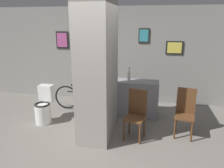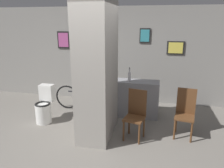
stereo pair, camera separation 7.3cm
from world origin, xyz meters
TOP-DOWN VIEW (x-y plane):
  - ground_plane at (0.00, 0.00)m, footprint 14.00×14.00m
  - wall_back at (0.00, 2.63)m, footprint 8.00×0.09m
  - pillar_center at (-0.04, 0.57)m, footprint 0.62×1.14m
  - counter_shelf at (0.56, 1.61)m, footprint 1.16×0.44m
  - toilet at (-1.39, 0.87)m, footprint 0.35×0.51m
  - chair_near_pillar at (0.71, 0.57)m, footprint 0.43×0.43m
  - chair_by_doorway at (1.65, 0.84)m, footprint 0.42×0.42m
  - bicycle at (-0.72, 1.69)m, footprint 1.56×0.42m
  - bottle_tall at (0.44, 1.54)m, footprint 0.07×0.07m

SIDE VIEW (x-z plane):
  - ground_plane at x=0.00m, z-range 0.00..0.00m
  - bicycle at x=-0.72m, z-range -0.01..0.66m
  - toilet at x=-1.39m, z-range -0.06..0.76m
  - counter_shelf at x=0.56m, z-range 0.00..0.87m
  - chair_near_pillar at x=0.71m, z-range 0.03..1.00m
  - chair_by_doorway at x=1.65m, z-range 0.03..1.00m
  - bottle_tall at x=0.44m, z-range 0.82..1.15m
  - pillar_center at x=-0.04m, z-range 0.00..2.60m
  - wall_back at x=0.00m, z-range 0.00..2.60m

